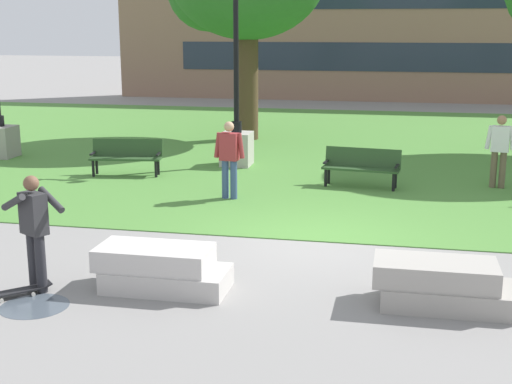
% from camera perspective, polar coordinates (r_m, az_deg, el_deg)
% --- Properties ---
extents(ground_plane, '(140.00, 140.00, 0.00)m').
position_cam_1_polar(ground_plane, '(12.77, 4.46, -3.98)').
color(ground_plane, gray).
extents(grass_lawn, '(40.00, 20.00, 0.02)m').
position_cam_1_polar(grass_lawn, '(22.48, 7.70, 3.51)').
color(grass_lawn, '#4C8438').
rests_on(grass_lawn, ground).
extents(concrete_block_center, '(1.91, 0.90, 0.64)m').
position_cam_1_polar(concrete_block_center, '(10.52, -7.60, -6.12)').
color(concrete_block_center, '#BCB7B2').
rests_on(concrete_block_center, ground).
extents(concrete_block_left, '(1.92, 0.90, 0.64)m').
position_cam_1_polar(concrete_block_left, '(10.14, 14.66, -7.21)').
color(concrete_block_left, '#9E9991').
rests_on(concrete_block_left, ground).
extents(person_skateboarder, '(0.97, 0.60, 1.71)m').
position_cam_1_polar(person_skateboarder, '(10.65, -17.32, -2.60)').
color(person_skateboarder, '#28282D').
rests_on(person_skateboarder, ground).
extents(skateboard, '(0.87, 0.85, 0.14)m').
position_cam_1_polar(skateboard, '(10.76, -18.70, -7.53)').
color(skateboard, black).
rests_on(skateboard, ground).
extents(puddle, '(0.95, 0.95, 0.01)m').
position_cam_1_polar(puddle, '(10.38, -17.30, -8.70)').
color(puddle, '#47515B').
rests_on(puddle, ground).
extents(park_bench_near_right, '(1.85, 0.75, 0.90)m').
position_cam_1_polar(park_bench_near_right, '(17.02, 8.45, 2.16)').
color(park_bench_near_right, '#284723').
rests_on(park_bench_near_right, grass_lawn).
extents(park_bench_far_left, '(1.86, 0.79, 0.90)m').
position_cam_1_polar(park_bench_far_left, '(18.46, -10.32, 2.95)').
color(park_bench_far_left, '#284723').
rests_on(park_bench_far_left, grass_lawn).
extents(lamp_post_left, '(1.32, 0.80, 5.12)m').
position_cam_1_polar(lamp_post_left, '(19.34, -1.57, 5.18)').
color(lamp_post_left, '#ADA89E').
rests_on(lamp_post_left, grass_lawn).
extents(person_bystander_near_lawn, '(0.69, 0.31, 1.71)m').
position_cam_1_polar(person_bystander_near_lawn, '(17.58, 18.92, 3.41)').
color(person_bystander_near_lawn, brown).
rests_on(person_bystander_near_lawn, grass_lawn).
extents(person_bystander_far_lawn, '(0.70, 0.29, 1.71)m').
position_cam_1_polar(person_bystander_far_lawn, '(15.59, -2.15, 2.93)').
color(person_bystander_far_lawn, '#384C7A').
rests_on(person_bystander_far_lawn, grass_lawn).
extents(building_facade_distant, '(27.80, 1.03, 9.30)m').
position_cam_1_polar(building_facade_distant, '(36.62, 10.61, 14.42)').
color(building_facade_distant, '#8E6B56').
rests_on(building_facade_distant, ground).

